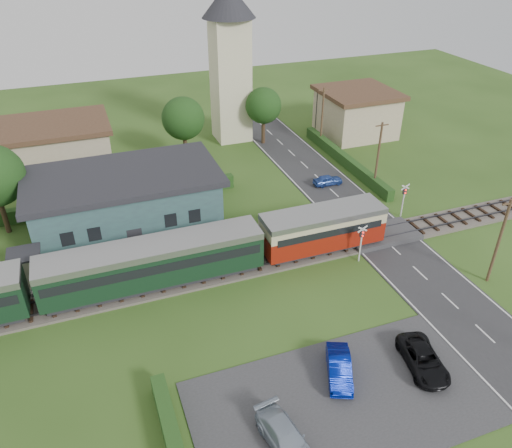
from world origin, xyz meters
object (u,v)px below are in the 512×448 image
object	(u,v)px
station_building	(126,201)
pedestrian_far	(64,271)
equipment_hut	(27,267)
pedestrian_near	(233,235)
car_park_silver	(285,438)
house_east	(356,112)
car_park_blue	(339,368)
car_park_dark	(423,359)
train	(108,272)
crossing_signal_far	(404,196)
car_on_road	(328,180)
house_west	(59,148)
crossing_signal_near	(361,238)
church_tower	(230,53)

from	to	relation	value
station_building	pedestrian_far	bearing A→B (deg)	-130.25
equipment_hut	pedestrian_near	world-z (taller)	equipment_hut
equipment_hut	car_park_silver	size ratio (longest dim) A/B	0.60
station_building	pedestrian_far	xyz separation A→B (m)	(-5.58, -6.59, -1.35)
equipment_hut	pedestrian_far	size ratio (longest dim) A/B	1.43
house_east	car_park_silver	distance (m)	45.42
car_park_blue	car_park_dark	distance (m)	5.21
car_park_dark	pedestrian_near	xyz separation A→B (m)	(-6.69, 16.36, 0.53)
house_east	car_park_blue	distance (m)	40.13
pedestrian_far	equipment_hut	bearing A→B (deg)	70.58
train	pedestrian_far	bearing A→B (deg)	141.85
crossing_signal_far	car_park_blue	world-z (taller)	crossing_signal_far
train	pedestrian_near	size ratio (longest dim) A/B	28.53
house_east	crossing_signal_far	size ratio (longest dim) A/B	2.69
pedestrian_near	car_on_road	bearing A→B (deg)	-144.04
train	car_park_blue	size ratio (longest dim) A/B	11.39
equipment_hut	house_west	bearing A→B (deg)	81.38
station_building	house_west	world-z (taller)	house_west
car_on_road	crossing_signal_near	bearing A→B (deg)	164.36
equipment_hut	crossing_signal_far	world-z (taller)	crossing_signal_far
church_tower	crossing_signal_far	size ratio (longest dim) A/B	5.37
crossing_signal_far	pedestrian_near	size ratio (longest dim) A/B	2.16
house_west	car_park_silver	world-z (taller)	house_west
equipment_hut	car_park_silver	bearing A→B (deg)	-56.36
house_east	car_park_blue	world-z (taller)	house_east
church_tower	crossing_signal_near	bearing A→B (deg)	-87.18
church_tower	car_park_blue	bearing A→B (deg)	-98.55
pedestrian_far	pedestrian_near	bearing A→B (deg)	-88.84
church_tower	crossing_signal_near	world-z (taller)	church_tower
train	station_building	bearing A→B (deg)	74.31
train	car_park_blue	distance (m)	17.08
train	pedestrian_far	distance (m)	3.97
equipment_hut	car_park_silver	xyz separation A→B (m)	(12.42, -18.67, -1.05)
station_building	car_park_silver	xyz separation A→B (m)	(4.42, -24.47, -1.99)
equipment_hut	station_building	distance (m)	9.92
house_east	car_on_road	bearing A→B (deg)	-130.02
car_on_road	car_park_silver	xyz separation A→B (m)	(-15.77, -25.80, 0.13)
house_west	pedestrian_far	size ratio (longest dim) A/B	6.06
equipment_hut	crossing_signal_far	xyz separation A→B (m)	(31.60, -0.81, 0.39)
house_west	pedestrian_far	bearing A→B (deg)	-91.62
station_building	pedestrian_near	size ratio (longest dim) A/B	10.57
station_building	car_on_road	distance (m)	20.35
car_park_dark	car_park_silver	bearing A→B (deg)	-156.60
church_tower	pedestrian_far	size ratio (longest dim) A/B	9.88
house_west	crossing_signal_near	xyz separation A→B (m)	(21.40, -25.41, -0.65)
crossing_signal_near	crossing_signal_far	size ratio (longest dim) A/B	1.00
house_east	car_park_blue	bearing A→B (deg)	-121.19
house_west	pedestrian_near	distance (m)	23.78
equipment_hut	pedestrian_far	xyz separation A→B (m)	(2.42, -0.80, -0.41)
equipment_hut	pedestrian_far	bearing A→B (deg)	-18.32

